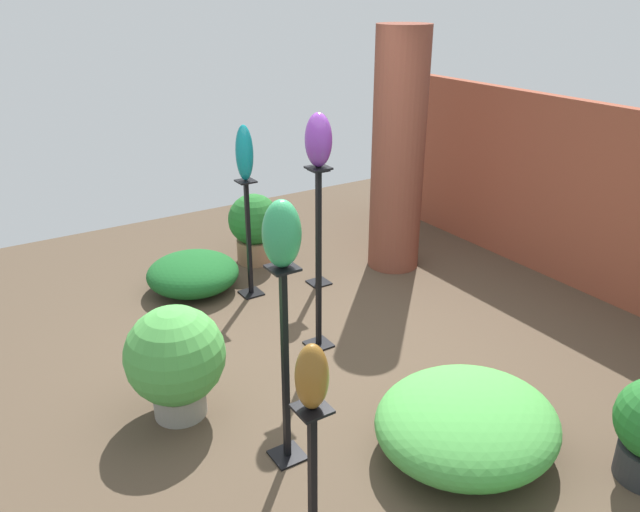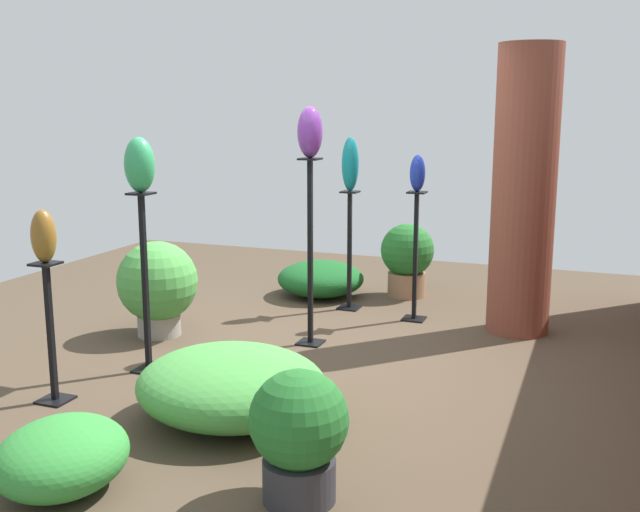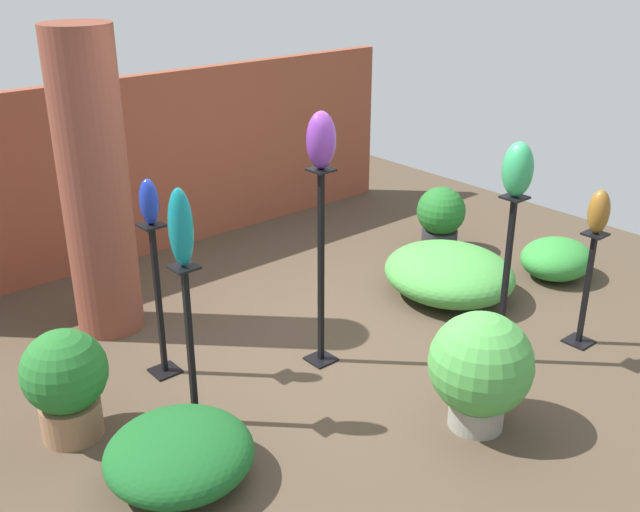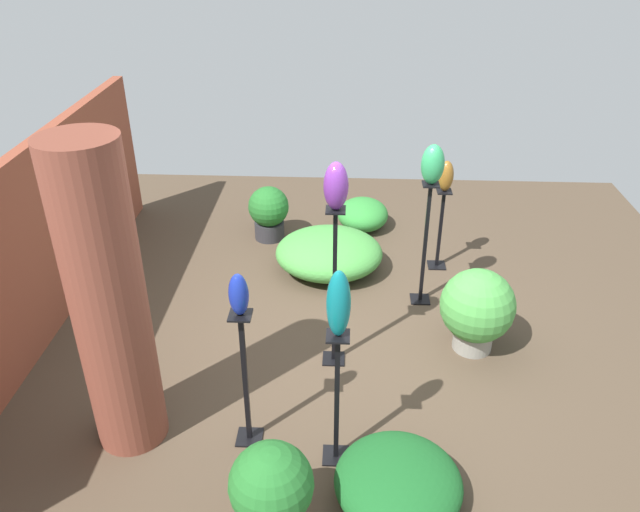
{
  "view_description": "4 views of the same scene",
  "coord_description": "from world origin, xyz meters",
  "px_view_note": "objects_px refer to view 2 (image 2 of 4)",
  "views": [
    {
      "loc": [
        3.46,
        -2.36,
        2.74
      ],
      "look_at": [
        -0.29,
        0.02,
        0.81
      ],
      "focal_mm": 35.0,
      "sensor_mm": 36.0,
      "label": 1
    },
    {
      "loc": [
        5.18,
        2.19,
        1.92
      ],
      "look_at": [
        -0.13,
        0.17,
        0.78
      ],
      "focal_mm": 42.0,
      "sensor_mm": 36.0,
      "label": 2
    },
    {
      "loc": [
        -3.52,
        -3.74,
        3.0
      ],
      "look_at": [
        -0.2,
        0.15,
        0.79
      ],
      "focal_mm": 42.0,
      "sensor_mm": 36.0,
      "label": 3
    },
    {
      "loc": [
        -4.79,
        -0.08,
        3.65
      ],
      "look_at": [
        0.29,
        0.17,
        0.75
      ],
      "focal_mm": 35.0,
      "sensor_mm": 36.0,
      "label": 4
    }
  ],
  "objects_px": {
    "pedestal_bronze": "(51,340)",
    "potted_plant_front_right": "(299,431)",
    "art_vase_teal": "(350,164)",
    "potted_plant_mid_left": "(407,257)",
    "pedestal_violet": "(310,260)",
    "pedestal_teal": "(349,256)",
    "potted_plant_walkway_edge": "(158,284)",
    "art_vase_jade": "(140,165)",
    "pedestal_cobalt": "(415,262)",
    "pedestal_jade": "(145,291)",
    "brick_pillar": "(524,192)",
    "art_vase_bronze": "(43,236)",
    "art_vase_cobalt": "(418,173)",
    "art_vase_violet": "(310,132)"
  },
  "relations": [
    {
      "from": "brick_pillar",
      "to": "pedestal_bronze",
      "type": "distance_m",
      "value": 3.89
    },
    {
      "from": "potted_plant_front_right",
      "to": "art_vase_jade",
      "type": "bearing_deg",
      "value": -127.03
    },
    {
      "from": "art_vase_jade",
      "to": "pedestal_bronze",
      "type": "bearing_deg",
      "value": -19.47
    },
    {
      "from": "pedestal_cobalt",
      "to": "art_vase_cobalt",
      "type": "bearing_deg",
      "value": 180.0
    },
    {
      "from": "art_vase_cobalt",
      "to": "potted_plant_front_right",
      "type": "distance_m",
      "value": 3.48
    },
    {
      "from": "pedestal_jade",
      "to": "potted_plant_front_right",
      "type": "relative_size",
      "value": 1.97
    },
    {
      "from": "pedestal_bronze",
      "to": "pedestal_jade",
      "type": "bearing_deg",
      "value": 160.53
    },
    {
      "from": "potted_plant_front_right",
      "to": "pedestal_violet",
      "type": "bearing_deg",
      "value": -159.72
    },
    {
      "from": "art_vase_violet",
      "to": "potted_plant_mid_left",
      "type": "relative_size",
      "value": 0.53
    },
    {
      "from": "art_vase_bronze",
      "to": "art_vase_violet",
      "type": "height_order",
      "value": "art_vase_violet"
    },
    {
      "from": "pedestal_jade",
      "to": "potted_plant_walkway_edge",
      "type": "xyz_separation_m",
      "value": [
        -0.78,
        -0.41,
        -0.16
      ]
    },
    {
      "from": "pedestal_cobalt",
      "to": "art_vase_teal",
      "type": "bearing_deg",
      "value": -102.73
    },
    {
      "from": "pedestal_violet",
      "to": "potted_plant_mid_left",
      "type": "relative_size",
      "value": 2.03
    },
    {
      "from": "art_vase_bronze",
      "to": "potted_plant_front_right",
      "type": "height_order",
      "value": "art_vase_bronze"
    },
    {
      "from": "art_vase_teal",
      "to": "potted_plant_front_right",
      "type": "distance_m",
      "value": 3.75
    },
    {
      "from": "pedestal_bronze",
      "to": "potted_plant_walkway_edge",
      "type": "xyz_separation_m",
      "value": [
        -1.5,
        -0.16,
        0.02
      ]
    },
    {
      "from": "art_vase_jade",
      "to": "potted_plant_walkway_edge",
      "type": "distance_m",
      "value": 1.39
    },
    {
      "from": "art_vase_teal",
      "to": "art_vase_jade",
      "type": "height_order",
      "value": "art_vase_jade"
    },
    {
      "from": "brick_pillar",
      "to": "pedestal_jade",
      "type": "distance_m",
      "value": 3.2
    },
    {
      "from": "pedestal_jade",
      "to": "art_vase_violet",
      "type": "height_order",
      "value": "art_vase_violet"
    },
    {
      "from": "art_vase_teal",
      "to": "art_vase_jade",
      "type": "xyz_separation_m",
      "value": [
        2.17,
        -0.83,
        0.13
      ]
    },
    {
      "from": "pedestal_bronze",
      "to": "potted_plant_front_right",
      "type": "height_order",
      "value": "pedestal_bronze"
    },
    {
      "from": "brick_pillar",
      "to": "art_vase_bronze",
      "type": "relative_size",
      "value": 7.12
    },
    {
      "from": "pedestal_cobalt",
      "to": "art_vase_teal",
      "type": "height_order",
      "value": "art_vase_teal"
    },
    {
      "from": "pedestal_cobalt",
      "to": "pedestal_jade",
      "type": "bearing_deg",
      "value": -36.74
    },
    {
      "from": "pedestal_bronze",
      "to": "art_vase_teal",
      "type": "distance_m",
      "value": 3.23
    },
    {
      "from": "pedestal_teal",
      "to": "potted_plant_front_right",
      "type": "xyz_separation_m",
      "value": [
        3.48,
        0.92,
        -0.16
      ]
    },
    {
      "from": "pedestal_cobalt",
      "to": "potted_plant_front_right",
      "type": "height_order",
      "value": "pedestal_cobalt"
    },
    {
      "from": "pedestal_teal",
      "to": "pedestal_bronze",
      "type": "bearing_deg",
      "value": -20.52
    },
    {
      "from": "potted_plant_mid_left",
      "to": "art_vase_cobalt",
      "type": "bearing_deg",
      "value": 18.83
    },
    {
      "from": "pedestal_bronze",
      "to": "pedestal_violet",
      "type": "bearing_deg",
      "value": 146.97
    },
    {
      "from": "art_vase_teal",
      "to": "potted_plant_mid_left",
      "type": "relative_size",
      "value": 0.67
    },
    {
      "from": "art_vase_teal",
      "to": "pedestal_cobalt",
      "type": "bearing_deg",
      "value": 77.27
    },
    {
      "from": "pedestal_teal",
      "to": "pedestal_violet",
      "type": "relative_size",
      "value": 0.75
    },
    {
      "from": "brick_pillar",
      "to": "art_vase_cobalt",
      "type": "distance_m",
      "value": 0.93
    },
    {
      "from": "potted_plant_mid_left",
      "to": "potted_plant_walkway_edge",
      "type": "xyz_separation_m",
      "value": [
        2.07,
        -1.63,
        0.03
      ]
    },
    {
      "from": "art_vase_cobalt",
      "to": "potted_plant_walkway_edge",
      "type": "height_order",
      "value": "art_vase_cobalt"
    },
    {
      "from": "brick_pillar",
      "to": "potted_plant_walkway_edge",
      "type": "relative_size",
      "value": 2.99
    },
    {
      "from": "art_vase_teal",
      "to": "potted_plant_mid_left",
      "type": "height_order",
      "value": "art_vase_teal"
    },
    {
      "from": "pedestal_teal",
      "to": "art_vase_violet",
      "type": "relative_size",
      "value": 2.85
    },
    {
      "from": "brick_pillar",
      "to": "art_vase_jade",
      "type": "bearing_deg",
      "value": -50.6
    },
    {
      "from": "brick_pillar",
      "to": "potted_plant_mid_left",
      "type": "height_order",
      "value": "brick_pillar"
    },
    {
      "from": "art_vase_cobalt",
      "to": "art_vase_violet",
      "type": "bearing_deg",
      "value": -32.28
    },
    {
      "from": "pedestal_teal",
      "to": "potted_plant_walkway_edge",
      "type": "relative_size",
      "value": 1.4
    },
    {
      "from": "art_vase_violet",
      "to": "potted_plant_mid_left",
      "type": "distance_m",
      "value": 2.27
    },
    {
      "from": "potted_plant_mid_left",
      "to": "art_vase_jade",
      "type": "bearing_deg",
      "value": -23.17
    },
    {
      "from": "pedestal_cobalt",
      "to": "pedestal_teal",
      "type": "relative_size",
      "value": 1.03
    },
    {
      "from": "pedestal_bronze",
      "to": "pedestal_violet",
      "type": "distance_m",
      "value": 2.1
    },
    {
      "from": "pedestal_cobalt",
      "to": "art_vase_cobalt",
      "type": "xyz_separation_m",
      "value": [
        -0.0,
        0.0,
        0.8
      ]
    },
    {
      "from": "pedestal_cobalt",
      "to": "art_vase_jade",
      "type": "distance_m",
      "value": 2.7
    }
  ]
}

